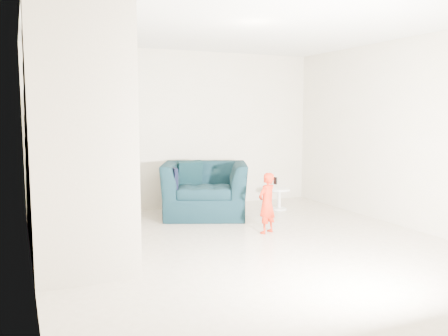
{
  "coord_description": "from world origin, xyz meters",
  "views": [
    {
      "loc": [
        -2.6,
        -5.04,
        1.65
      ],
      "look_at": [
        0.15,
        1.2,
        0.85
      ],
      "focal_mm": 38.0,
      "sensor_mm": 36.0,
      "label": 1
    }
  ],
  "objects_px": {
    "armchair": "(205,189)",
    "toddler": "(267,203)",
    "side_table": "(279,195)",
    "staircase": "(75,175)"
  },
  "relations": [
    {
      "from": "side_table",
      "to": "staircase",
      "type": "height_order",
      "value": "staircase"
    },
    {
      "from": "staircase",
      "to": "toddler",
      "type": "bearing_deg",
      "value": 0.16
    },
    {
      "from": "toddler",
      "to": "side_table",
      "type": "height_order",
      "value": "toddler"
    },
    {
      "from": "side_table",
      "to": "staircase",
      "type": "distance_m",
      "value": 3.77
    },
    {
      "from": "armchair",
      "to": "side_table",
      "type": "height_order",
      "value": "armchair"
    },
    {
      "from": "armchair",
      "to": "toddler",
      "type": "height_order",
      "value": "armchair"
    },
    {
      "from": "armchair",
      "to": "side_table",
      "type": "relative_size",
      "value": 3.58
    },
    {
      "from": "armchair",
      "to": "staircase",
      "type": "height_order",
      "value": "staircase"
    },
    {
      "from": "armchair",
      "to": "toddler",
      "type": "distance_m",
      "value": 1.41
    },
    {
      "from": "toddler",
      "to": "staircase",
      "type": "xyz_separation_m",
      "value": [
        -2.51,
        -0.01,
        0.53
      ]
    }
  ]
}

